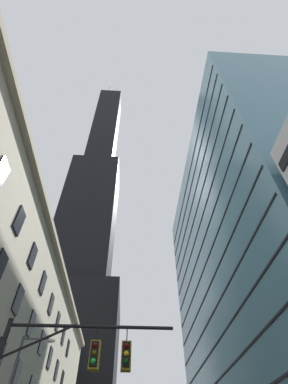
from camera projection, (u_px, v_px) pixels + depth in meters
dark_skyscraper at (83, 250)px, 104.30m from camera, size 29.93×29.93×207.18m
glass_office_midrise at (256, 266)px, 49.91m from camera, size 19.00×52.86×57.88m
traffic_signal_mast at (68, 374)px, 10.61m from camera, size 7.04×0.63×6.56m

